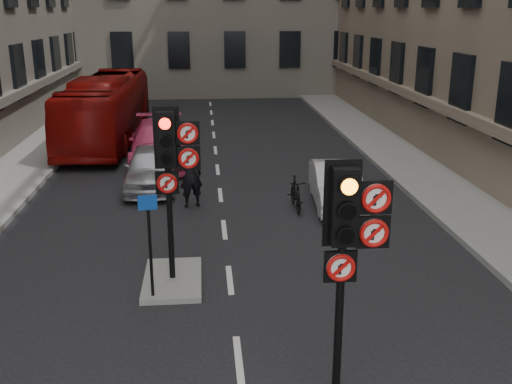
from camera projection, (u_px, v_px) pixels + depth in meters
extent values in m
cube|color=gray|center=(435.00, 178.00, 19.94)|extent=(3.00, 50.00, 0.16)
cube|color=gray|center=(173.00, 280.00, 12.56)|extent=(1.20, 2.00, 0.12)
cylinder|color=black|center=(339.00, 321.00, 8.64)|extent=(0.12, 0.12, 2.40)
cube|color=black|center=(344.00, 206.00, 8.12)|extent=(0.36, 0.28, 1.10)
cube|color=black|center=(342.00, 203.00, 8.25)|extent=(0.52, 0.03, 1.25)
cylinder|color=orange|center=(350.00, 187.00, 7.79)|extent=(0.22, 0.01, 0.22)
cylinder|color=black|center=(348.00, 212.00, 7.89)|extent=(0.22, 0.01, 0.22)
cylinder|color=black|center=(347.00, 237.00, 7.99)|extent=(0.22, 0.01, 0.22)
cube|color=black|center=(375.00, 198.00, 8.11)|extent=(0.47, 0.05, 0.47)
cylinder|color=white|center=(376.00, 198.00, 8.07)|extent=(0.41, 0.02, 0.41)
torus|color=#BF0C0A|center=(376.00, 199.00, 8.05)|extent=(0.41, 0.06, 0.41)
cube|color=#BF0C0A|center=(376.00, 199.00, 8.05)|extent=(0.25, 0.01, 0.25)
cube|color=black|center=(373.00, 232.00, 8.25)|extent=(0.47, 0.05, 0.47)
cylinder|color=white|center=(374.00, 233.00, 8.22)|extent=(0.41, 0.02, 0.41)
torus|color=#BF0C0A|center=(374.00, 233.00, 8.20)|extent=(0.41, 0.06, 0.41)
cube|color=#BF0C0A|center=(374.00, 234.00, 8.20)|extent=(0.25, 0.01, 0.25)
cube|color=black|center=(340.00, 266.00, 8.36)|extent=(0.47, 0.05, 0.47)
cylinder|color=white|center=(341.00, 268.00, 8.33)|extent=(0.41, 0.02, 0.41)
torus|color=#BF0C0A|center=(341.00, 268.00, 8.31)|extent=(0.41, 0.06, 0.41)
cube|color=#BF0C0A|center=(341.00, 268.00, 8.31)|extent=(0.25, 0.01, 0.25)
cylinder|color=black|center=(170.00, 223.00, 12.19)|extent=(0.12, 0.12, 2.40)
cube|color=black|center=(166.00, 139.00, 11.67)|extent=(0.36, 0.28, 1.10)
cube|color=black|center=(167.00, 138.00, 11.79)|extent=(0.52, 0.03, 1.25)
cylinder|color=#FF1407|center=(165.00, 124.00, 11.33)|extent=(0.22, 0.02, 0.22)
cylinder|color=black|center=(166.00, 142.00, 11.44)|extent=(0.22, 0.02, 0.22)
cylinder|color=black|center=(166.00, 160.00, 11.54)|extent=(0.22, 0.02, 0.22)
cube|color=black|center=(188.00, 133.00, 11.65)|extent=(0.47, 0.05, 0.47)
cylinder|color=white|center=(188.00, 133.00, 11.61)|extent=(0.41, 0.02, 0.41)
torus|color=#BF0C0A|center=(188.00, 133.00, 11.60)|extent=(0.41, 0.06, 0.41)
cube|color=#BF0C0A|center=(188.00, 134.00, 11.59)|extent=(0.25, 0.02, 0.25)
cube|color=black|center=(189.00, 158.00, 11.80)|extent=(0.47, 0.05, 0.47)
cylinder|color=white|center=(189.00, 158.00, 11.76)|extent=(0.41, 0.02, 0.41)
torus|color=#BF0C0A|center=(189.00, 158.00, 11.75)|extent=(0.41, 0.06, 0.41)
cube|color=#BF0C0A|center=(189.00, 159.00, 11.74)|extent=(0.25, 0.02, 0.25)
cube|color=black|center=(167.00, 183.00, 11.91)|extent=(0.47, 0.05, 0.47)
cylinder|color=white|center=(167.00, 183.00, 11.87)|extent=(0.41, 0.02, 0.41)
torus|color=#BF0C0A|center=(167.00, 183.00, 11.86)|extent=(0.41, 0.06, 0.41)
cube|color=#BF0C0A|center=(167.00, 184.00, 11.85)|extent=(0.25, 0.02, 0.25)
imported|color=#ACADB4|center=(151.00, 168.00, 18.95)|extent=(1.58, 3.89, 1.33)
imported|color=silver|center=(336.00, 185.00, 17.27)|extent=(1.57, 3.78, 1.22)
imported|color=#D43E6F|center=(159.00, 143.00, 21.92)|extent=(2.41, 5.32, 1.51)
imported|color=maroon|center=(106.00, 110.00, 25.13)|extent=(2.68, 10.09, 2.79)
imported|color=black|center=(296.00, 194.00, 16.95)|extent=(0.46, 1.56, 0.94)
imported|color=black|center=(191.00, 175.00, 17.06)|extent=(0.79, 0.64, 1.88)
cylinder|color=black|center=(150.00, 247.00, 11.45)|extent=(0.06, 0.06, 2.04)
cube|color=#0E3E9C|center=(147.00, 203.00, 11.13)|extent=(0.36, 0.10, 0.29)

